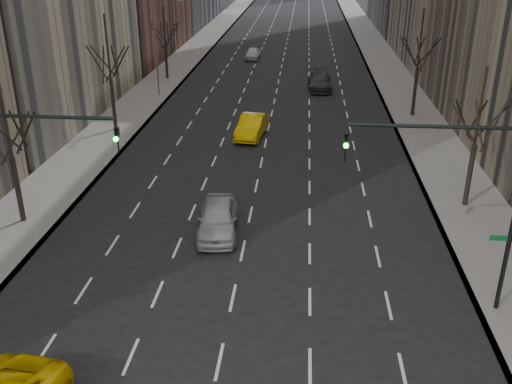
# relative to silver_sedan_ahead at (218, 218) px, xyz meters

# --- Properties ---
(sidewalk_left) EXTENTS (4.50, 320.00, 0.15)m
(sidewalk_left) POSITION_rel_silver_sedan_ahead_xyz_m (-10.79, 52.25, -0.76)
(sidewalk_left) COLOR slate
(sidewalk_left) RESTS_ON ground
(sidewalk_right) EXTENTS (4.50, 320.00, 0.15)m
(sidewalk_right) POSITION_rel_silver_sedan_ahead_xyz_m (13.71, 52.25, -0.76)
(sidewalk_right) COLOR slate
(sidewalk_right) RESTS_ON ground
(tree_lw_b) EXTENTS (3.36, 3.50, 7.82)m
(tree_lw_b) POSITION_rel_silver_sedan_ahead_xyz_m (-10.54, 0.25, 2.89)
(tree_lw_b) COLOR black
(tree_lw_b) RESTS_ON ground
(tree_lw_c) EXTENTS (3.36, 3.50, 8.74)m
(tree_lw_c) POSITION_rel_silver_sedan_ahead_xyz_m (-10.54, 16.25, 3.20)
(tree_lw_c) COLOR black
(tree_lw_c) RESTS_ON ground
(tree_lw_d) EXTENTS (3.36, 3.50, 7.36)m
(tree_lw_d) POSITION_rel_silver_sedan_ahead_xyz_m (-10.54, 34.25, 2.73)
(tree_lw_d) COLOR black
(tree_lw_d) RESTS_ON ground
(tree_rw_b) EXTENTS (3.36, 3.50, 7.82)m
(tree_rw_b) POSITION_rel_silver_sedan_ahead_xyz_m (13.46, 4.25, 2.89)
(tree_rw_b) COLOR black
(tree_rw_b) RESTS_ON ground
(tree_rw_c) EXTENTS (3.36, 3.50, 8.74)m
(tree_rw_c) POSITION_rel_silver_sedan_ahead_xyz_m (13.46, 22.25, 3.20)
(tree_rw_c) COLOR black
(tree_rw_c) RESTS_ON ground
(traffic_mast_left) EXTENTS (6.69, 0.39, 8.00)m
(traffic_mast_left) POSITION_rel_silver_sedan_ahead_xyz_m (-7.65, -5.75, 4.65)
(traffic_mast_left) COLOR black
(traffic_mast_left) RESTS_ON ground
(traffic_mast_right) EXTENTS (6.69, 0.39, 8.00)m
(traffic_mast_right) POSITION_rel_silver_sedan_ahead_xyz_m (10.57, -5.75, 4.65)
(traffic_mast_right) COLOR black
(traffic_mast_right) RESTS_ON ground
(streetlight_far) EXTENTS (2.83, 0.22, 9.00)m
(streetlight_far) POSITION_rel_silver_sedan_ahead_xyz_m (-9.38, 27.25, 4.79)
(streetlight_far) COLOR slate
(streetlight_far) RESTS_ON ground
(silver_sedan_ahead) EXTENTS (2.39, 5.04, 1.67)m
(silver_sedan_ahead) POSITION_rel_silver_sedan_ahead_xyz_m (0.00, 0.00, 0.00)
(silver_sedan_ahead) COLOR #A5A8AD
(silver_sedan_ahead) RESTS_ON ground
(far_taxi) EXTENTS (2.34, 5.16, 1.64)m
(far_taxi) POSITION_rel_silver_sedan_ahead_xyz_m (0.31, 15.72, -0.01)
(far_taxi) COLOR #EEC205
(far_taxi) RESTS_ON ground
(far_suv_grey) EXTENTS (2.42, 5.71, 1.64)m
(far_suv_grey) POSITION_rel_silver_sedan_ahead_xyz_m (5.73, 31.26, -0.01)
(far_suv_grey) COLOR #2A2A2E
(far_suv_grey) RESTS_ON ground
(far_car_white) EXTENTS (1.84, 4.19, 1.40)m
(far_car_white) POSITION_rel_silver_sedan_ahead_xyz_m (-2.34, 46.24, -0.13)
(far_car_white) COLOR silver
(far_car_white) RESTS_ON ground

